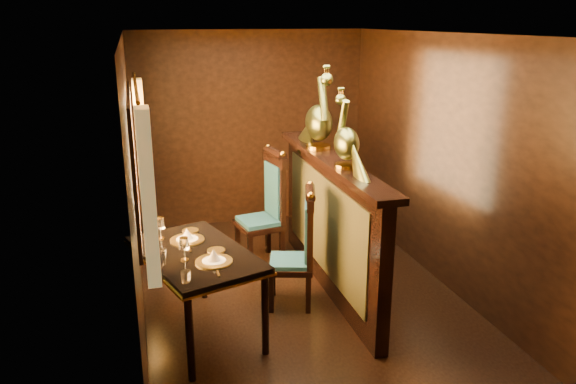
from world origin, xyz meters
name	(u,v)px	position (x,y,z in m)	size (l,w,h in m)	color
ground	(306,305)	(0.00, 0.00, 0.00)	(5.00, 5.00, 0.00)	black
room_shell	(298,143)	(-0.09, 0.02, 1.58)	(3.04, 5.04, 2.52)	black
partition	(329,222)	(0.32, 0.30, 0.71)	(0.26, 2.70, 1.36)	black
dining_table	(195,259)	(-1.06, -0.23, 0.70)	(1.15, 1.48, 0.97)	black
chair_left	(302,244)	(-0.04, 0.04, 0.61)	(0.53, 0.55, 1.18)	black
chair_right	(269,203)	(-0.09, 1.13, 0.68)	(0.54, 0.56, 1.30)	black
peacock_left	(347,129)	(0.33, -0.08, 1.70)	(0.22, 0.58, 0.69)	#1B5230
peacock_right	(319,107)	(0.33, 0.69, 1.79)	(0.27, 0.72, 0.85)	#1B5230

